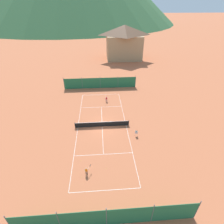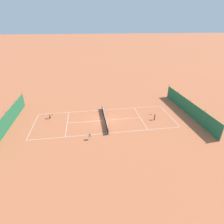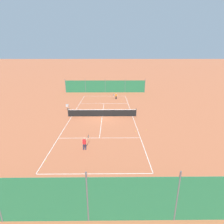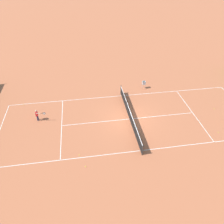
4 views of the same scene
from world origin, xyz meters
TOP-DOWN VIEW (x-y plane):
  - ground_plane at (0.00, 0.00)m, footprint 600.00×600.00m
  - court_line_markings at (0.00, 0.00)m, footprint 8.25×23.85m
  - tennis_net at (0.00, 0.00)m, footprint 9.18×0.08m
  - player_near_service at (1.14, 8.57)m, footprint 0.50×0.97m
  - tennis_ball_alley_left at (0.29, -8.88)m, footprint 0.07×0.07m
  - tennis_ball_near_corner at (3.93, 10.37)m, footprint 0.07×0.07m
  - tennis_ball_by_net_right at (-5.05, 4.49)m, footprint 0.07×0.07m
  - tennis_ball_mid_court at (-3.07, -7.38)m, footprint 0.07×0.07m
  - tennis_ball_alley_right at (-3.82, 4.92)m, footprint 0.07×0.07m
  - ball_hopper at (5.29, -2.81)m, footprint 0.36×0.36m

SIDE VIEW (x-z plane):
  - ground_plane at x=0.00m, z-range 0.00..0.00m
  - court_line_markings at x=0.00m, z-range 0.00..0.01m
  - tennis_ball_alley_left at x=0.29m, z-range 0.00..0.07m
  - tennis_ball_near_corner at x=3.93m, z-range 0.00..0.07m
  - tennis_ball_by_net_right at x=-5.05m, z-range 0.00..0.07m
  - tennis_ball_mid_court at x=-3.07m, z-range 0.00..0.07m
  - tennis_ball_alley_right at x=-3.82m, z-range 0.00..0.07m
  - tennis_net at x=0.00m, z-range -0.03..1.03m
  - ball_hopper at x=5.29m, z-range 0.21..1.10m
  - player_near_service at x=1.14m, z-range 0.10..1.28m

